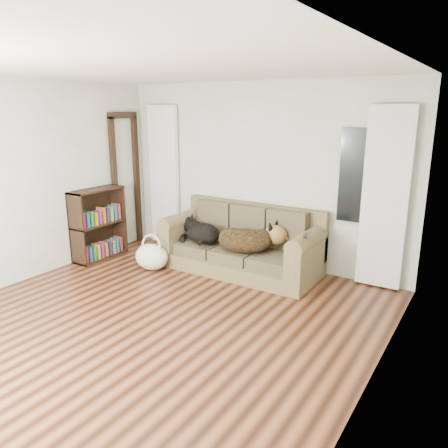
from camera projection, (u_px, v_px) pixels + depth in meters
The scene contains 15 objects.
floor at pixel (144, 327), 4.59m from camera, with size 5.00×5.00×0.00m, color black.
ceiling at pixel (130, 66), 3.92m from camera, with size 5.00×5.00×0.00m, color white.
wall_back at pixel (258, 175), 6.30m from camera, with size 4.50×0.04×2.60m, color silver.
wall_left at pixel (4, 185), 5.42m from camera, with size 0.04×5.00×2.60m, color silver.
wall_right at pixel (372, 244), 3.09m from camera, with size 0.04×5.00×2.60m, color silver.
curtain_left at pixel (164, 176), 7.15m from camera, with size 0.55×0.08×2.25m, color white.
curtain_right at pixel (385, 199), 5.34m from camera, with size 0.55×0.08×2.25m, color white.
window_pane at pixel (359, 176), 5.50m from camera, with size 0.50×0.03×1.20m, color black.
door_casing at pixel (126, 183), 7.13m from camera, with size 0.07×0.60×2.10m, color black.
sofa at pixel (240, 240), 6.08m from camera, with size 2.21×0.96×0.91m, color brown.
dog_black_lab at pixel (201, 233), 6.33m from camera, with size 0.66×0.46×0.28m, color black.
dog_shepherd at pixel (248, 241), 5.89m from camera, with size 0.77×0.54×0.34m, color black.
tv_remote at pixel (306, 235), 5.32m from camera, with size 0.05×0.18×0.02m, color black.
tote_bag at pixel (152, 258), 6.20m from camera, with size 0.50×0.39×0.37m, color white.
bookshelf at pixel (99, 226), 6.62m from camera, with size 0.32×0.85×1.07m, color black.
Camera 1 is at (2.94, -3.06, 2.23)m, focal length 35.00 mm.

